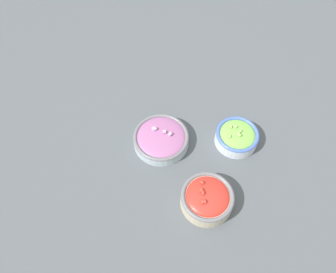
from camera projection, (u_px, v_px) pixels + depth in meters
The scene contains 4 objects.
ground_plane at pixel (168, 142), 1.02m from camera, with size 3.00×3.00×0.00m, color #4C5156.
bowl_cherry_tomatoes at pixel (207, 198), 0.88m from camera, with size 0.14×0.14×0.07m.
bowl_red_onion at pixel (161, 138), 0.99m from camera, with size 0.17×0.17×0.05m.
bowl_lettuce at pixel (237, 136), 0.99m from camera, with size 0.13×0.13×0.06m.
Camera 1 is at (-0.20, 0.50, 0.86)m, focal length 35.00 mm.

